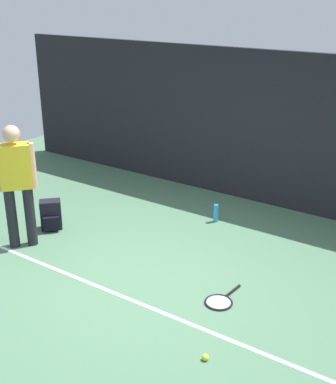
# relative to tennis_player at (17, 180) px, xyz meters

# --- Properties ---
(ground_plane) EXTENTS (12.00, 12.00, 0.00)m
(ground_plane) POSITION_rel_tennis_player_xyz_m (1.95, 0.29, -0.97)
(ground_plane) COLOR #4C7556
(back_fence) EXTENTS (10.00, 0.10, 2.46)m
(back_fence) POSITION_rel_tennis_player_xyz_m (1.95, 3.29, 0.26)
(back_fence) COLOR black
(back_fence) RESTS_ON ground
(court_line) EXTENTS (9.00, 0.05, 0.00)m
(court_line) POSITION_rel_tennis_player_xyz_m (1.95, -0.23, -0.96)
(court_line) COLOR white
(court_line) RESTS_ON ground
(tennis_player) EXTENTS (0.43, 0.45, 1.70)m
(tennis_player) POSITION_rel_tennis_player_xyz_m (0.00, 0.00, 0.00)
(tennis_player) COLOR black
(tennis_player) RESTS_ON ground
(tennis_racket) EXTENTS (0.35, 0.62, 0.03)m
(tennis_racket) POSITION_rel_tennis_player_xyz_m (2.92, 0.31, -0.95)
(tennis_racket) COLOR black
(tennis_racket) RESTS_ON ground
(backpack) EXTENTS (0.38, 0.38, 0.44)m
(backpack) POSITION_rel_tennis_player_xyz_m (-0.06, 0.58, -0.76)
(backpack) COLOR black
(backpack) RESTS_ON ground
(tennis_ball_mid_court) EXTENTS (0.07, 0.07, 0.07)m
(tennis_ball_mid_court) POSITION_rel_tennis_player_xyz_m (3.28, -0.63, -0.93)
(tennis_ball_mid_court) COLOR #CCE033
(tennis_ball_mid_court) RESTS_ON ground
(water_bottle) EXTENTS (0.07, 0.07, 0.28)m
(water_bottle) POSITION_rel_tennis_player_xyz_m (1.82, 2.17, -0.83)
(water_bottle) COLOR #268CD8
(water_bottle) RESTS_ON ground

